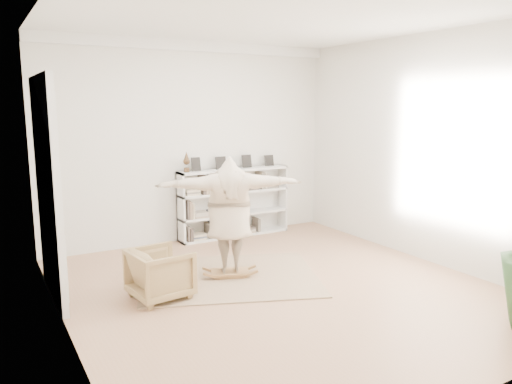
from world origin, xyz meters
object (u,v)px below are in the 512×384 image
(rocker_board, at_px, (230,272))
(person, at_px, (229,212))
(armchair, at_px, (160,273))
(bookshelf, at_px, (234,203))

(rocker_board, relative_size, person, 0.30)
(armchair, bearing_deg, bookshelf, -51.74)
(bookshelf, relative_size, person, 1.07)
(bookshelf, bearing_deg, rocker_board, -118.57)
(rocker_board, bearing_deg, person, 125.39)
(armchair, bearing_deg, rocker_board, -84.78)
(armchair, height_order, person, person)
(bookshelf, relative_size, rocker_board, 3.51)
(bookshelf, distance_m, rocker_board, 2.42)
(bookshelf, xyz_separation_m, armchair, (-2.26, -2.32, -0.30))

